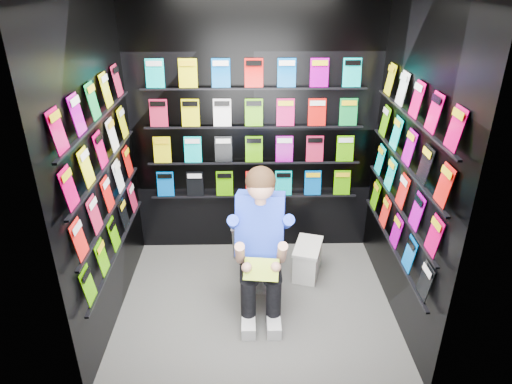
{
  "coord_description": "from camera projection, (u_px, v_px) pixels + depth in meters",
  "views": [
    {
      "loc": [
        -0.06,
        -3.24,
        2.7
      ],
      "look_at": [
        0.0,
        0.15,
        1.05
      ],
      "focal_mm": 32.0,
      "sensor_mm": 36.0,
      "label": 1
    }
  ],
  "objects": [
    {
      "name": "comics_right",
      "position": [
        406.0,
        170.0,
        3.55
      ],
      "size": [
        0.06,
        1.7,
        1.37
      ],
      "primitive_type": null,
      "color": "red",
      "rests_on": "wall_right"
    },
    {
      "name": "longbox",
      "position": [
        307.0,
        261.0,
        4.45
      ],
      "size": [
        0.32,
        0.44,
        0.3
      ],
      "primitive_type": "cube",
      "rotation": [
        0.0,
        0.0,
        -0.29
      ],
      "color": "silver",
      "rests_on": "floor"
    },
    {
      "name": "comics_left",
      "position": [
        104.0,
        172.0,
        3.5
      ],
      "size": [
        0.06,
        1.7,
        1.37
      ],
      "primitive_type": null,
      "color": "red",
      "rests_on": "wall_left"
    },
    {
      "name": "wall_left",
      "position": [
        100.0,
        173.0,
        3.51
      ],
      "size": [
        0.04,
        2.0,
        2.6
      ],
      "primitive_type": "cube",
      "color": "black",
      "rests_on": "floor"
    },
    {
      "name": "floor",
      "position": [
        256.0,
        304.0,
        4.1
      ],
      "size": [
        2.4,
        2.4,
        0.0
      ],
      "primitive_type": "plane",
      "color": "#575754",
      "rests_on": "ground"
    },
    {
      "name": "reader",
      "position": [
        260.0,
        224.0,
        3.81
      ],
      "size": [
        0.64,
        0.86,
        1.47
      ],
      "primitive_type": null,
      "rotation": [
        0.0,
        0.0,
        -0.12
      ],
      "color": "#0D28BF",
      "rests_on": "toilet"
    },
    {
      "name": "wall_back",
      "position": [
        254.0,
        131.0,
        4.43
      ],
      "size": [
        2.4,
        0.04,
        2.6
      ],
      "primitive_type": "cube",
      "color": "black",
      "rests_on": "floor"
    },
    {
      "name": "comics_back",
      "position": [
        254.0,
        131.0,
        4.4
      ],
      "size": [
        2.1,
        0.06,
        1.37
      ],
      "primitive_type": null,
      "color": "red",
      "rests_on": "wall_back"
    },
    {
      "name": "wall_right",
      "position": [
        410.0,
        170.0,
        3.55
      ],
      "size": [
        0.04,
        2.0,
        2.6
      ],
      "primitive_type": "cube",
      "color": "black",
      "rests_on": "floor"
    },
    {
      "name": "held_comic",
      "position": [
        261.0,
        269.0,
        3.59
      ],
      "size": [
        0.29,
        0.19,
        0.12
      ],
      "primitive_type": "cube",
      "rotation": [
        -0.96,
        0.0,
        -0.12
      ],
      "color": "green",
      "rests_on": "reader"
    },
    {
      "name": "longbox_lid",
      "position": [
        308.0,
        247.0,
        4.38
      ],
      "size": [
        0.35,
        0.47,
        0.03
      ],
      "primitive_type": "cube",
      "rotation": [
        0.0,
        0.0,
        -0.29
      ],
      "color": "silver",
      "rests_on": "longbox"
    },
    {
      "name": "wall_front",
      "position": [
        259.0,
        240.0,
        2.63
      ],
      "size": [
        2.4,
        0.04,
        2.6
      ],
      "primitive_type": "cube",
      "color": "black",
      "rests_on": "floor"
    },
    {
      "name": "toilet",
      "position": [
        259.0,
        243.0,
        4.34
      ],
      "size": [
        0.51,
        0.79,
        0.73
      ],
      "primitive_type": "imported",
      "rotation": [
        0.0,
        0.0,
        3.02
      ],
      "color": "white",
      "rests_on": "floor"
    }
  ]
}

